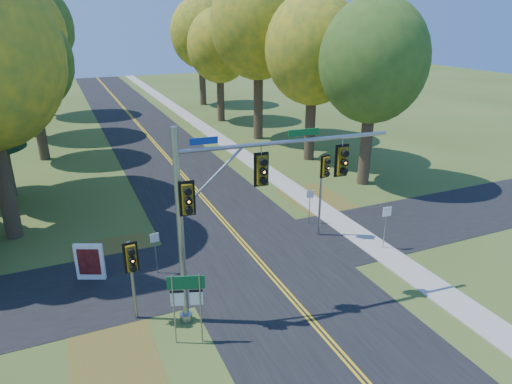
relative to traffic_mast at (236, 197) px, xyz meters
name	(u,v)px	position (x,y,z in m)	size (l,w,h in m)	color
ground	(271,275)	(2.43, 1.96, -5.06)	(160.00, 160.00, 0.00)	#374F1C
road_main	(271,275)	(2.43, 1.96, -5.05)	(8.00, 160.00, 0.02)	black
road_cross	(254,256)	(2.43, 3.96, -5.05)	(60.00, 6.00, 0.02)	black
centerline_left	(269,275)	(2.33, 1.96, -5.03)	(0.10, 160.00, 0.01)	gold
centerline_right	(273,274)	(2.53, 1.96, -5.03)	(0.10, 160.00, 0.01)	gold
sidewalk_east	(379,249)	(8.63, 1.96, -5.03)	(1.60, 160.00, 0.06)	#9E998E
leaf_patch_w_near	(116,263)	(-4.07, 5.96, -5.05)	(4.00, 6.00, 0.00)	brown
leaf_patch_e	(327,206)	(9.23, 7.96, -5.05)	(3.50, 8.00, 0.00)	brown
leaf_patch_w_far	(115,362)	(-5.07, -1.04, -5.05)	(3.00, 5.00, 0.00)	brown
tree_e_a	(374,61)	(14.00, 10.73, 3.47)	(7.20, 7.20, 12.73)	#38281C
tree_e_b	(314,49)	(13.40, 17.53, 3.84)	(7.60, 7.60, 13.33)	#38281C
tree_w_c	(29,62)	(-7.11, 26.43, 2.89)	(6.80, 6.80, 11.91)	#38281C
tree_e_c	(259,24)	(12.31, 25.65, 5.60)	(8.80, 8.80, 15.79)	#38281C
tree_w_d	(21,34)	(-7.69, 35.14, 4.72)	(8.20, 8.20, 14.56)	#38281C
tree_e_d	(220,46)	(11.69, 34.83, 3.18)	(7.00, 7.00, 12.32)	#38281C
tree_w_e	(36,28)	(-6.49, 46.04, 5.01)	(8.40, 8.40, 14.97)	#38281C
tree_e_e	(201,34)	(12.90, 45.54, 4.13)	(7.80, 7.80, 13.74)	#38281C
traffic_mast	(236,197)	(0.00, 0.00, 0.00)	(8.66, 1.10, 7.87)	gray
east_signal_pole	(324,176)	(6.65, 4.48, -1.52)	(0.54, 0.62, 4.67)	gray
ped_signal_pole	(132,263)	(-3.90, 0.95, -2.44)	(0.56, 0.64, 3.52)	gray
route_sign_cluster	(187,295)	(-2.36, -1.06, -3.03)	(1.29, 0.47, 2.88)	gray
info_kiosk	(90,262)	(-5.29, 4.95, -4.17)	(1.26, 0.69, 1.79)	white
reg_sign_e_north	(310,200)	(6.90, 6.20, -3.60)	(0.40, 0.15, 2.13)	gray
reg_sign_e_south	(386,219)	(8.89, 1.94, -3.38)	(0.47, 0.09, 2.45)	gray
reg_sign_w	(155,245)	(-2.41, 4.24, -3.57)	(0.41, 0.09, 2.17)	gray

